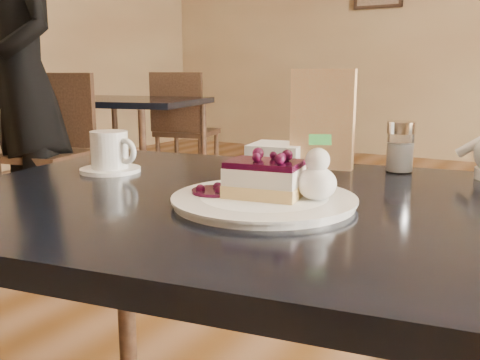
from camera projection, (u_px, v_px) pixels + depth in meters
The scene contains 11 objects.
main_table at pixel (273, 241), 0.86m from camera, with size 1.20×0.90×0.68m.
dessert_plate at pixel (264, 201), 0.80m from camera, with size 0.27×0.27×0.01m, color white.
cheesecake_slice at pixel (264, 179), 0.79m from camera, with size 0.12×0.09×0.05m.
whipped_cream at pixel (317, 183), 0.77m from camera, with size 0.06×0.06×0.05m.
berry_sauce at pixel (215, 191), 0.82m from camera, with size 0.07×0.07×0.01m, color black.
coffee_set at pixel (111, 154), 1.05m from camera, with size 0.13×0.12×0.08m.
menu_card at pixel (322, 119), 1.08m from camera, with size 0.13×0.03×0.20m, color beige.
sugar_shaker at pixel (400, 147), 1.04m from camera, with size 0.05×0.05×0.10m.
napkin_stack at pixel (278, 154), 1.13m from camera, with size 0.11×0.11×0.05m, color white.
bg_table_far_left at pixel (130, 195), 3.55m from camera, with size 1.09×1.71×1.14m.
patron at pixel (24, 78), 2.77m from camera, with size 0.61×0.40×1.68m, color black.
Camera 1 is at (0.20, -0.60, 0.88)m, focal length 40.00 mm.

